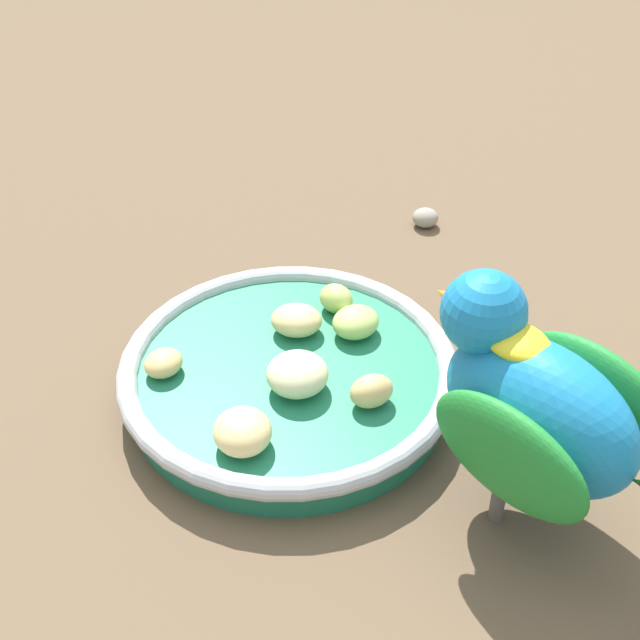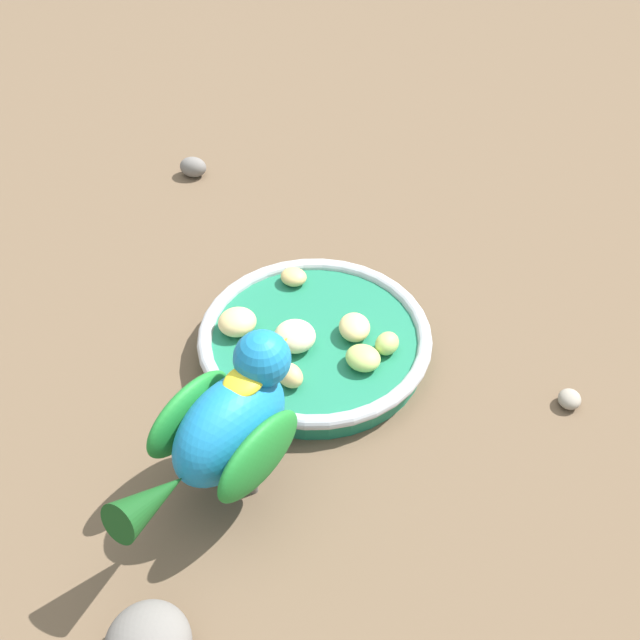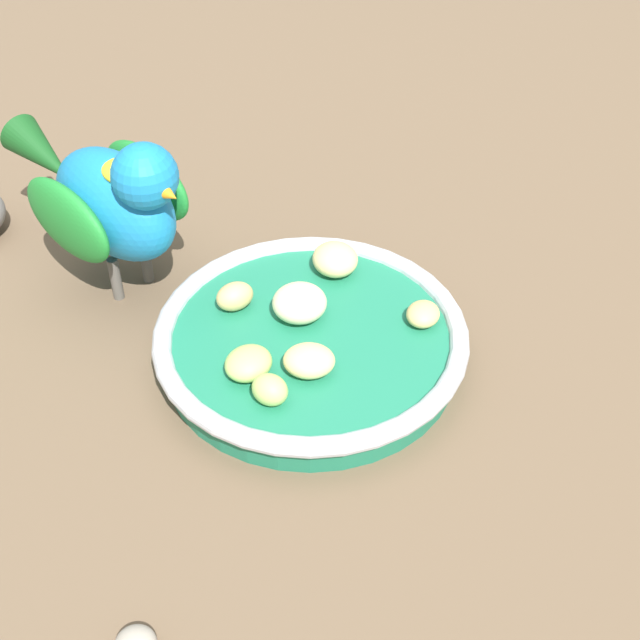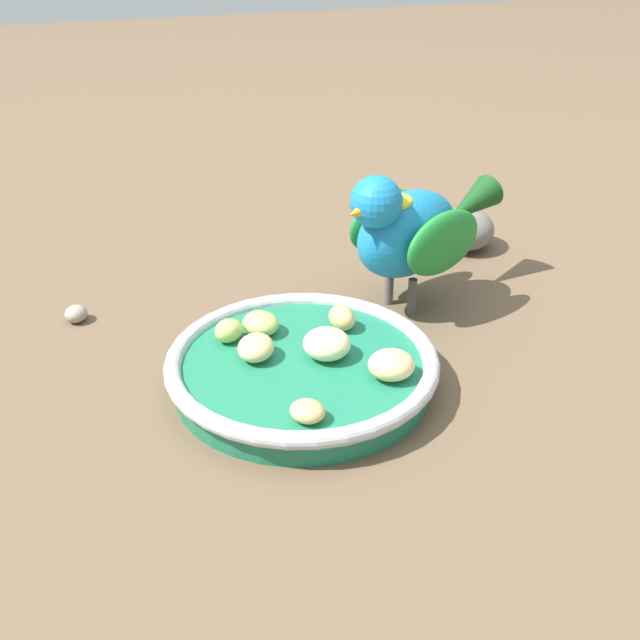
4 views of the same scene
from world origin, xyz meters
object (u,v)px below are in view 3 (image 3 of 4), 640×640
(apple_piece_2, at_px, (296,304))
(parrot, at_px, (111,196))
(apple_piece_4, at_px, (248,363))
(apple_piece_6, at_px, (270,390))
(feeding_bowl, at_px, (312,341))
(apple_piece_1, at_px, (335,259))
(apple_piece_0, at_px, (423,314))
(apple_piece_3, at_px, (235,296))
(apple_piece_5, at_px, (309,361))

(apple_piece_2, xyz_separation_m, parrot, (0.12, 0.10, 0.05))
(apple_piece_4, bearing_deg, apple_piece_6, -170.95)
(feeding_bowl, xyz_separation_m, apple_piece_1, (0.06, -0.04, 0.02))
(apple_piece_4, bearing_deg, apple_piece_2, -50.33)
(apple_piece_6, bearing_deg, apple_piece_0, -76.53)
(apple_piece_1, bearing_deg, apple_piece_6, 139.60)
(apple_piece_3, relative_size, apple_piece_4, 0.84)
(apple_piece_6, xyz_separation_m, parrot, (0.19, 0.05, 0.05))
(apple_piece_5, bearing_deg, apple_piece_4, 70.42)
(apple_piece_2, relative_size, parrot, 0.20)
(feeding_bowl, distance_m, apple_piece_6, 0.07)
(apple_piece_1, height_order, parrot, parrot)
(apple_piece_5, bearing_deg, apple_piece_2, -12.91)
(apple_piece_0, relative_size, apple_piece_1, 0.72)
(apple_piece_6, relative_size, parrot, 0.13)
(apple_piece_5, distance_m, parrot, 0.20)
(feeding_bowl, distance_m, apple_piece_2, 0.03)
(apple_piece_2, distance_m, apple_piece_6, 0.08)
(apple_piece_3, xyz_separation_m, apple_piece_5, (-0.08, -0.02, -0.00))
(apple_piece_0, height_order, apple_piece_5, apple_piece_5)
(apple_piece_0, relative_size, apple_piece_3, 0.94)
(apple_piece_2, xyz_separation_m, apple_piece_6, (-0.07, 0.05, -0.00))
(apple_piece_3, bearing_deg, apple_piece_5, -163.41)
(apple_piece_1, bearing_deg, apple_piece_5, 147.61)
(parrot, bearing_deg, apple_piece_4, -7.07)
(apple_piece_2, bearing_deg, apple_piece_6, 146.95)
(parrot, bearing_deg, apple_piece_1, 37.72)
(apple_piece_4, bearing_deg, apple_piece_3, -11.06)
(apple_piece_0, distance_m, apple_piece_3, 0.14)
(apple_piece_0, height_order, apple_piece_3, apple_piece_3)
(apple_piece_1, distance_m, apple_piece_3, 0.08)
(apple_piece_1, height_order, apple_piece_2, apple_piece_2)
(feeding_bowl, bearing_deg, apple_piece_1, -36.37)
(apple_piece_2, height_order, apple_piece_3, apple_piece_2)
(apple_piece_1, bearing_deg, apple_piece_3, 97.83)
(apple_piece_6, bearing_deg, apple_piece_5, -65.34)
(feeding_bowl, height_order, apple_piece_1, apple_piece_1)
(apple_piece_3, height_order, parrot, parrot)
(feeding_bowl, relative_size, apple_piece_6, 8.83)
(feeding_bowl, xyz_separation_m, apple_piece_5, (-0.03, 0.02, 0.02))
(apple_piece_3, distance_m, parrot, 0.12)
(apple_piece_5, bearing_deg, apple_piece_1, -32.39)
(apple_piece_3, xyz_separation_m, apple_piece_4, (-0.07, 0.01, -0.00))
(feeding_bowl, height_order, apple_piece_5, apple_piece_5)
(feeding_bowl, bearing_deg, apple_piece_4, 111.30)
(apple_piece_2, bearing_deg, apple_piece_0, -116.64)
(feeding_bowl, distance_m, apple_piece_0, 0.08)
(apple_piece_3, bearing_deg, apple_piece_1, -82.17)
(parrot, bearing_deg, apple_piece_3, 10.79)
(apple_piece_3, bearing_deg, apple_piece_4, 168.94)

